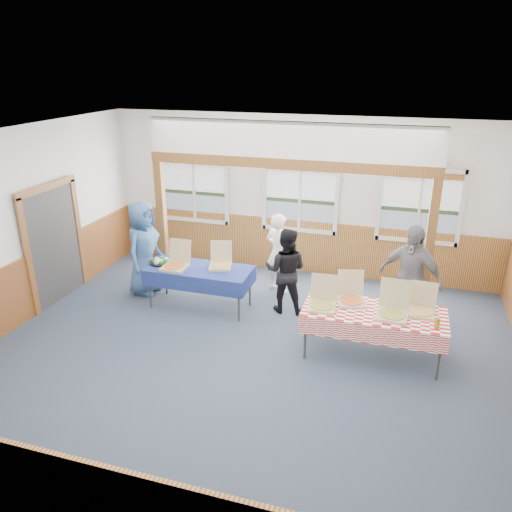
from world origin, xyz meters
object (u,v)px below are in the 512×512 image
(woman_black, at_px, (286,270))
(table_right, at_px, (374,314))
(table_left, at_px, (199,271))
(man_blue, at_px, (143,248))
(person_grey, at_px, (410,278))
(woman_white, at_px, (278,253))

(woman_black, bearing_deg, table_right, 143.08)
(table_left, height_order, man_blue, man_blue)
(woman_black, distance_m, person_grey, 2.06)
(table_right, distance_m, man_blue, 4.44)
(woman_black, relative_size, man_blue, 0.86)
(woman_black, bearing_deg, table_left, 8.98)
(woman_white, distance_m, person_grey, 2.51)
(man_blue, bearing_deg, table_left, -99.49)
(table_left, xyz_separation_m, woman_white, (1.16, 1.06, 0.07))
(table_left, relative_size, table_right, 0.98)
(table_left, relative_size, person_grey, 1.11)
(woman_black, xyz_separation_m, man_blue, (-2.73, -0.03, 0.13))
(table_left, xyz_separation_m, woman_black, (1.49, 0.32, 0.06))
(table_left, relative_size, man_blue, 1.13)
(table_left, relative_size, woman_white, 1.30)
(table_right, xyz_separation_m, person_grey, (0.46, 1.02, 0.20))
(table_right, bearing_deg, woman_black, 146.63)
(table_right, relative_size, person_grey, 1.14)
(man_blue, bearing_deg, table_right, -100.17)
(man_blue, relative_size, person_grey, 0.99)
(table_left, bearing_deg, woman_white, 61.94)
(table_left, xyz_separation_m, person_grey, (3.54, 0.26, 0.20))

